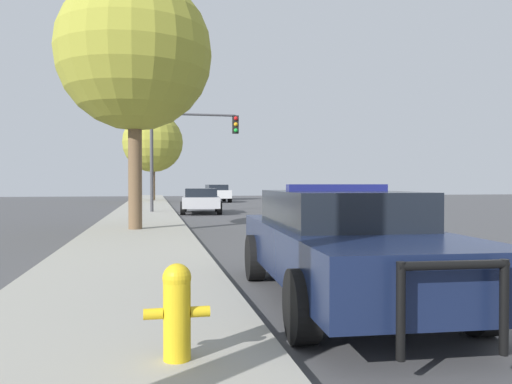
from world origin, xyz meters
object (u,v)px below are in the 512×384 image
tree_sidewalk_far (153,142)px  police_car (341,241)px  car_background_distant (216,193)px  car_background_midblock (201,200)px  fire_hydrant (177,308)px  tree_sidewalk_near (135,54)px  traffic_light (188,140)px

tree_sidewalk_far → police_car: bearing=-86.2°
car_background_distant → tree_sidewalk_far: bearing=157.8°
police_car → car_background_midblock: bearing=-86.6°
police_car → fire_hydrant: 3.05m
police_car → tree_sidewalk_near: bearing=-69.5°
fire_hydrant → police_car: bearing=44.0°
traffic_light → tree_sidewalk_near: tree_sidewalk_near is taller
police_car → fire_hydrant: size_ratio=6.95×
fire_hydrant → tree_sidewalk_far: size_ratio=0.10×
fire_hydrant → car_background_distant: size_ratio=0.18×
fire_hydrant → car_background_midblock: car_background_midblock is taller
traffic_light → car_background_distant: (3.27, 15.13, -2.92)m
traffic_light → police_car: bearing=-88.0°
car_background_midblock → traffic_light: bearing=-146.7°
fire_hydrant → tree_sidewalk_near: tree_sidewalk_near is taller
traffic_light → tree_sidewalk_near: size_ratio=0.65×
fire_hydrant → car_background_midblock: (2.19, 21.23, 0.15)m
fire_hydrant → car_background_distant: bearing=82.4°
traffic_light → tree_sidewalk_near: 9.75m
fire_hydrant → car_background_distant: 36.32m
fire_hydrant → traffic_light: 21.17m
car_background_distant → tree_sidewalk_near: (-5.51, -24.46, 4.65)m
police_car → car_background_midblock: police_car is taller
police_car → traffic_light: bearing=-84.6°
tree_sidewalk_near → car_background_distant: bearing=77.3°
police_car → car_background_midblock: (0.00, 19.12, -0.08)m
traffic_light → tree_sidewalk_near: bearing=-103.5°
fire_hydrant → traffic_light: traffic_light is taller
fire_hydrant → car_background_midblock: bearing=84.1°
car_background_midblock → car_background_distant: 15.00m
car_background_distant → tree_sidewalk_near: 25.50m
car_background_distant → tree_sidewalk_far: 6.71m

